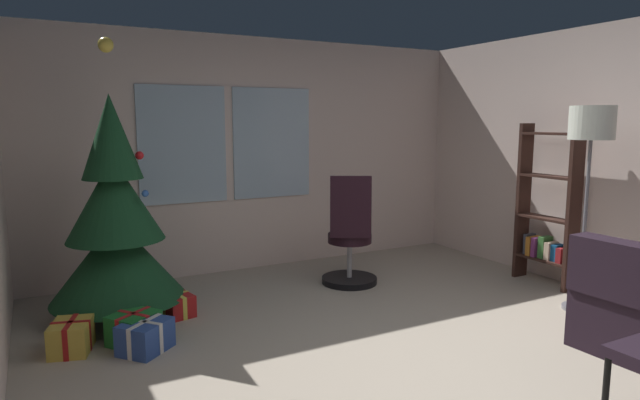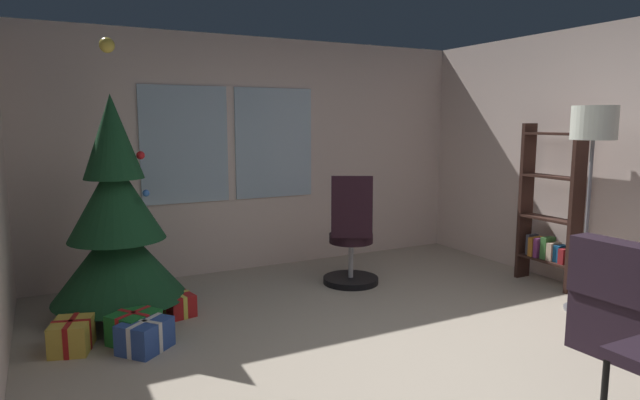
{
  "view_description": "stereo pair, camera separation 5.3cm",
  "coord_description": "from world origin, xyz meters",
  "px_view_note": "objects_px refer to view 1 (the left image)",
  "views": [
    {
      "loc": [
        -2.24,
        -2.53,
        1.63
      ],
      "look_at": [
        -0.25,
        1.19,
        1.01
      ],
      "focal_mm": 30.3,
      "sensor_mm": 36.0,
      "label": 1
    },
    {
      "loc": [
        -2.19,
        -2.55,
        1.63
      ],
      "look_at": [
        -0.25,
        1.19,
        1.01
      ],
      "focal_mm": 30.3,
      "sensor_mm": 36.0,
      "label": 2
    }
  ],
  "objects_px": {
    "holiday_tree": "(116,227)",
    "gift_box_green": "(134,328)",
    "gift_box_gold": "(71,337)",
    "bookshelf": "(547,215)",
    "office_chair": "(350,243)",
    "gift_box_red": "(176,304)",
    "gift_box_blue": "(145,336)",
    "floor_lamp": "(591,137)"
  },
  "relations": [
    {
      "from": "gift_box_green",
      "to": "gift_box_gold",
      "type": "xyz_separation_m",
      "value": [
        -0.42,
        0.05,
        -0.0
      ]
    },
    {
      "from": "office_chair",
      "to": "bookshelf",
      "type": "bearing_deg",
      "value": -26.62
    },
    {
      "from": "office_chair",
      "to": "bookshelf",
      "type": "relative_size",
      "value": 0.69
    },
    {
      "from": "gift_box_gold",
      "to": "bookshelf",
      "type": "relative_size",
      "value": 0.24
    },
    {
      "from": "gift_box_red",
      "to": "gift_box_green",
      "type": "relative_size",
      "value": 0.88
    },
    {
      "from": "holiday_tree",
      "to": "gift_box_green",
      "type": "height_order",
      "value": "holiday_tree"
    },
    {
      "from": "bookshelf",
      "to": "office_chair",
      "type": "bearing_deg",
      "value": 153.38
    },
    {
      "from": "gift_box_gold",
      "to": "holiday_tree",
      "type": "bearing_deg",
      "value": 54.04
    },
    {
      "from": "gift_box_red",
      "to": "gift_box_gold",
      "type": "height_order",
      "value": "gift_box_gold"
    },
    {
      "from": "office_chair",
      "to": "gift_box_blue",
      "type": "bearing_deg",
      "value": -162.46
    },
    {
      "from": "gift_box_green",
      "to": "gift_box_gold",
      "type": "height_order",
      "value": "gift_box_green"
    },
    {
      "from": "bookshelf",
      "to": "floor_lamp",
      "type": "xyz_separation_m",
      "value": [
        -0.37,
        -0.68,
        0.79
      ]
    },
    {
      "from": "holiday_tree",
      "to": "floor_lamp",
      "type": "relative_size",
      "value": 1.3
    },
    {
      "from": "holiday_tree",
      "to": "bookshelf",
      "type": "relative_size",
      "value": 1.42
    },
    {
      "from": "holiday_tree",
      "to": "gift_box_green",
      "type": "xyz_separation_m",
      "value": [
        0.01,
        -0.62,
        -0.65
      ]
    },
    {
      "from": "gift_box_red",
      "to": "gift_box_green",
      "type": "distance_m",
      "value": 0.61
    },
    {
      "from": "gift_box_gold",
      "to": "bookshelf",
      "type": "height_order",
      "value": "bookshelf"
    },
    {
      "from": "holiday_tree",
      "to": "gift_box_blue",
      "type": "relative_size",
      "value": 5.28
    },
    {
      "from": "gift_box_green",
      "to": "bookshelf",
      "type": "bearing_deg",
      "value": -5.84
    },
    {
      "from": "office_chair",
      "to": "gift_box_green",
      "type": "bearing_deg",
      "value": -167.43
    },
    {
      "from": "gift_box_blue",
      "to": "gift_box_green",
      "type": "bearing_deg",
      "value": 104.16
    },
    {
      "from": "bookshelf",
      "to": "floor_lamp",
      "type": "height_order",
      "value": "floor_lamp"
    },
    {
      "from": "gift_box_gold",
      "to": "office_chair",
      "type": "relative_size",
      "value": 0.34
    },
    {
      "from": "holiday_tree",
      "to": "gift_box_gold",
      "type": "distance_m",
      "value": 0.96
    },
    {
      "from": "gift_box_blue",
      "to": "bookshelf",
      "type": "bearing_deg",
      "value": -3.18
    },
    {
      "from": "gift_box_red",
      "to": "gift_box_green",
      "type": "xyz_separation_m",
      "value": [
        -0.42,
        -0.45,
        0.02
      ]
    },
    {
      "from": "gift_box_blue",
      "to": "floor_lamp",
      "type": "xyz_separation_m",
      "value": [
        3.5,
        -0.9,
        1.39
      ]
    },
    {
      "from": "gift_box_red",
      "to": "gift_box_green",
      "type": "height_order",
      "value": "gift_box_green"
    },
    {
      "from": "office_chair",
      "to": "bookshelf",
      "type": "height_order",
      "value": "bookshelf"
    },
    {
      "from": "gift_box_red",
      "to": "gift_box_blue",
      "type": "xyz_separation_m",
      "value": [
        -0.37,
        -0.63,
        0.02
      ]
    },
    {
      "from": "office_chair",
      "to": "floor_lamp",
      "type": "bearing_deg",
      "value": -48.25
    },
    {
      "from": "holiday_tree",
      "to": "gift_box_green",
      "type": "bearing_deg",
      "value": -89.0
    },
    {
      "from": "gift_box_green",
      "to": "bookshelf",
      "type": "xyz_separation_m",
      "value": [
        3.92,
        -0.4,
        0.59
      ]
    },
    {
      "from": "gift_box_blue",
      "to": "office_chair",
      "type": "xyz_separation_m",
      "value": [
        2.11,
        0.67,
        0.32
      ]
    },
    {
      "from": "holiday_tree",
      "to": "office_chair",
      "type": "bearing_deg",
      "value": -3.55
    },
    {
      "from": "gift_box_red",
      "to": "floor_lamp",
      "type": "xyz_separation_m",
      "value": [
        3.13,
        -1.53,
        1.4
      ]
    },
    {
      "from": "gift_box_gold",
      "to": "gift_box_blue",
      "type": "xyz_separation_m",
      "value": [
        0.47,
        -0.24,
        -0.0
      ]
    },
    {
      "from": "office_chair",
      "to": "gift_box_gold",
      "type": "bearing_deg",
      "value": -170.54
    },
    {
      "from": "gift_box_green",
      "to": "gift_box_gold",
      "type": "relative_size",
      "value": 1.09
    },
    {
      "from": "gift_box_red",
      "to": "office_chair",
      "type": "relative_size",
      "value": 0.33
    },
    {
      "from": "gift_box_blue",
      "to": "holiday_tree",
      "type": "bearing_deg",
      "value": 94.11
    },
    {
      "from": "holiday_tree",
      "to": "gift_box_green",
      "type": "relative_size",
      "value": 5.45
    }
  ]
}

